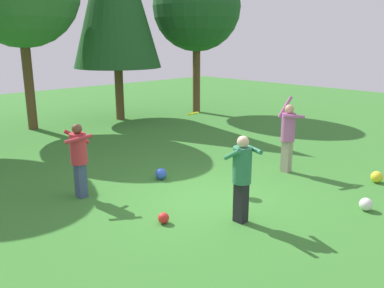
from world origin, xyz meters
The scene contains 10 objects.
ground_plane centered at (0.00, 0.00, 0.00)m, with size 40.00×40.00×0.00m, color #387A2D.
person_thrower centered at (2.66, -0.06, 1.02)m, with size 0.65×0.64×1.89m.
person_catcher centered at (-1.90, 1.98, 0.93)m, with size 0.68×0.65×1.58m.
person_bystander centered at (-0.39, -1.10, 0.96)m, with size 0.65×0.68×1.62m.
frisbee centered at (0.44, 1.01, 1.62)m, with size 0.31×0.30×0.12m.
ball_red centered at (-1.46, -0.19, 0.10)m, with size 0.20×0.20×0.20m, color red.
ball_white centered at (1.76, -2.48, 0.13)m, with size 0.25×0.25×0.25m, color white.
ball_yellow centered at (3.50, -1.98, 0.14)m, with size 0.27×0.27×0.27m, color yellow.
ball_blue centered at (0.01, 1.67, 0.14)m, with size 0.27×0.27×0.27m, color blue.
tree_far_right centered at (6.97, 7.57, 4.56)m, with size 3.79×3.79×6.48m.
Camera 1 is at (-5.72, -5.38, 3.26)m, focal length 37.61 mm.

